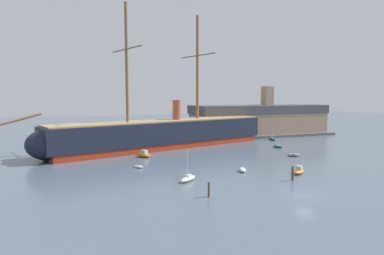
{
  "coord_description": "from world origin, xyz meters",
  "views": [
    {
      "loc": [
        -30.42,
        -36.02,
        13.44
      ],
      "look_at": [
        -2.8,
        34.96,
        6.29
      ],
      "focal_mm": 31.56,
      "sensor_mm": 36.0,
      "label": 1
    }
  ],
  "objects_px": {
    "motorboat_distant_centre": "(175,137)",
    "dinghy_near_centre": "(242,170)",
    "motorboat_foreground_right": "(299,171)",
    "mooring_piling_nearest": "(209,190)",
    "dinghy_mid_left": "(139,167)",
    "sailboat_far_right": "(272,139)",
    "tall_ship": "(165,133)",
    "mooring_piling_left_pair": "(293,173)",
    "dinghy_mid_right": "(293,155)",
    "dinghy_alongside_stern": "(278,146)",
    "motorboat_alongside_bow": "(144,155)",
    "seagull_in_flight": "(173,106)",
    "sailboat_foreground_left": "(188,178)",
    "dockside_warehouse_right": "(259,120)",
    "sailboat_far_left": "(76,147)"
  },
  "relations": [
    {
      "from": "motorboat_distant_centre",
      "to": "dinghy_near_centre",
      "type": "bearing_deg",
      "value": -94.01
    },
    {
      "from": "motorboat_foreground_right",
      "to": "mooring_piling_nearest",
      "type": "distance_m",
      "value": 21.12
    },
    {
      "from": "motorboat_foreground_right",
      "to": "mooring_piling_nearest",
      "type": "height_order",
      "value": "mooring_piling_nearest"
    },
    {
      "from": "dinghy_mid_left",
      "to": "sailboat_far_right",
      "type": "xyz_separation_m",
      "value": [
        46.44,
        24.43,
        0.16
      ]
    },
    {
      "from": "motorboat_distant_centre",
      "to": "tall_ship",
      "type": "bearing_deg",
      "value": -115.78
    },
    {
      "from": "motorboat_distant_centre",
      "to": "mooring_piling_left_pair",
      "type": "height_order",
      "value": "mooring_piling_left_pair"
    },
    {
      "from": "dinghy_mid_right",
      "to": "dinghy_alongside_stern",
      "type": "xyz_separation_m",
      "value": [
        4.3,
        11.77,
        0.02
      ]
    },
    {
      "from": "motorboat_distant_centre",
      "to": "mooring_piling_left_pair",
      "type": "bearing_deg",
      "value": -89.17
    },
    {
      "from": "sailboat_far_right",
      "to": "mooring_piling_left_pair",
      "type": "bearing_deg",
      "value": -120.99
    },
    {
      "from": "motorboat_alongside_bow",
      "to": "motorboat_distant_centre",
      "type": "distance_m",
      "value": 32.68
    },
    {
      "from": "sailboat_far_right",
      "to": "mooring_piling_nearest",
      "type": "distance_m",
      "value": 61.94
    },
    {
      "from": "dinghy_mid_right",
      "to": "seagull_in_flight",
      "type": "height_order",
      "value": "seagull_in_flight"
    },
    {
      "from": "sailboat_foreground_left",
      "to": "mooring_piling_nearest",
      "type": "relative_size",
      "value": 2.57
    },
    {
      "from": "motorboat_foreground_right",
      "to": "sailboat_far_right",
      "type": "relative_size",
      "value": 0.73
    },
    {
      "from": "mooring_piling_left_pair",
      "to": "dockside_warehouse_right",
      "type": "relative_size",
      "value": 0.05
    },
    {
      "from": "motorboat_distant_centre",
      "to": "dinghy_mid_left",
      "type": "bearing_deg",
      "value": -117.28
    },
    {
      "from": "motorboat_foreground_right",
      "to": "sailboat_far_right",
      "type": "distance_m",
      "value": 44.77
    },
    {
      "from": "tall_ship",
      "to": "sailboat_far_left",
      "type": "height_order",
      "value": "tall_ship"
    },
    {
      "from": "dinghy_alongside_stern",
      "to": "seagull_in_flight",
      "type": "xyz_separation_m",
      "value": [
        -31.83,
        -9.75,
        11.09
      ]
    },
    {
      "from": "motorboat_alongside_bow",
      "to": "mooring_piling_left_pair",
      "type": "xyz_separation_m",
      "value": [
        17.37,
        -28.84,
        0.59
      ]
    },
    {
      "from": "dinghy_alongside_stern",
      "to": "seagull_in_flight",
      "type": "height_order",
      "value": "seagull_in_flight"
    },
    {
      "from": "dinghy_mid_left",
      "to": "dinghy_mid_right",
      "type": "relative_size",
      "value": 0.71
    },
    {
      "from": "motorboat_alongside_bow",
      "to": "motorboat_distant_centre",
      "type": "bearing_deg",
      "value": 59.58
    },
    {
      "from": "dinghy_mid_left",
      "to": "sailboat_foreground_left",
      "type": "bearing_deg",
      "value": -67.56
    },
    {
      "from": "mooring_piling_nearest",
      "to": "mooring_piling_left_pair",
      "type": "distance_m",
      "value": 16.37
    },
    {
      "from": "dinghy_alongside_stern",
      "to": "mooring_piling_left_pair",
      "type": "distance_m",
      "value": 34.69
    },
    {
      "from": "sailboat_far_left",
      "to": "dinghy_alongside_stern",
      "type": "bearing_deg",
      "value": -18.88
    },
    {
      "from": "motorboat_alongside_bow",
      "to": "mooring_piling_left_pair",
      "type": "height_order",
      "value": "mooring_piling_left_pair"
    },
    {
      "from": "dinghy_alongside_stern",
      "to": "mooring_piling_nearest",
      "type": "xyz_separation_m",
      "value": [
        -34.34,
        -32.69,
        0.66
      ]
    },
    {
      "from": "motorboat_alongside_bow",
      "to": "dockside_warehouse_right",
      "type": "relative_size",
      "value": 0.08
    },
    {
      "from": "motorboat_foreground_right",
      "to": "sailboat_far_right",
      "type": "height_order",
      "value": "sailboat_far_right"
    },
    {
      "from": "motorboat_alongside_bow",
      "to": "mooring_piling_nearest",
      "type": "distance_m",
      "value": 32.1
    },
    {
      "from": "dinghy_mid_left",
      "to": "motorboat_distant_centre",
      "type": "height_order",
      "value": "motorboat_distant_centre"
    },
    {
      "from": "dinghy_mid_right",
      "to": "motorboat_distant_centre",
      "type": "relative_size",
      "value": 0.64
    },
    {
      "from": "motorboat_foreground_right",
      "to": "seagull_in_flight",
      "type": "relative_size",
      "value": 3.0
    },
    {
      "from": "dinghy_near_centre",
      "to": "dockside_warehouse_right",
      "type": "xyz_separation_m",
      "value": [
        33.41,
        47.27,
        4.84
      ]
    },
    {
      "from": "dinghy_mid_right",
      "to": "mooring_piling_nearest",
      "type": "xyz_separation_m",
      "value": [
        -30.04,
        -20.93,
        0.68
      ]
    },
    {
      "from": "dinghy_near_centre",
      "to": "motorboat_distant_centre",
      "type": "height_order",
      "value": "motorboat_distant_centre"
    },
    {
      "from": "tall_ship",
      "to": "dinghy_alongside_stern",
      "type": "bearing_deg",
      "value": -20.84
    },
    {
      "from": "tall_ship",
      "to": "mooring_piling_left_pair",
      "type": "height_order",
      "value": "tall_ship"
    },
    {
      "from": "sailboat_far_left",
      "to": "dockside_warehouse_right",
      "type": "bearing_deg",
      "value": 8.98
    },
    {
      "from": "sailboat_far_left",
      "to": "sailboat_far_right",
      "type": "bearing_deg",
      "value": -3.72
    },
    {
      "from": "dinghy_alongside_stern",
      "to": "mooring_piling_nearest",
      "type": "bearing_deg",
      "value": -136.41
    },
    {
      "from": "motorboat_foreground_right",
      "to": "dinghy_alongside_stern",
      "type": "height_order",
      "value": "motorboat_foreground_right"
    },
    {
      "from": "motorboat_alongside_bow",
      "to": "mooring_piling_left_pair",
      "type": "bearing_deg",
      "value": -58.94
    },
    {
      "from": "dockside_warehouse_right",
      "to": "dinghy_near_centre",
      "type": "bearing_deg",
      "value": -125.25
    },
    {
      "from": "dinghy_alongside_stern",
      "to": "seagull_in_flight",
      "type": "bearing_deg",
      "value": -162.96
    },
    {
      "from": "dinghy_near_centre",
      "to": "sailboat_far_left",
      "type": "relative_size",
      "value": 0.43
    },
    {
      "from": "sailboat_foreground_left",
      "to": "dinghy_mid_right",
      "type": "xyz_separation_m",
      "value": [
        29.65,
        12.05,
        -0.11
      ]
    },
    {
      "from": "sailboat_far_left",
      "to": "seagull_in_flight",
      "type": "bearing_deg",
      "value": -56.89
    }
  ]
}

